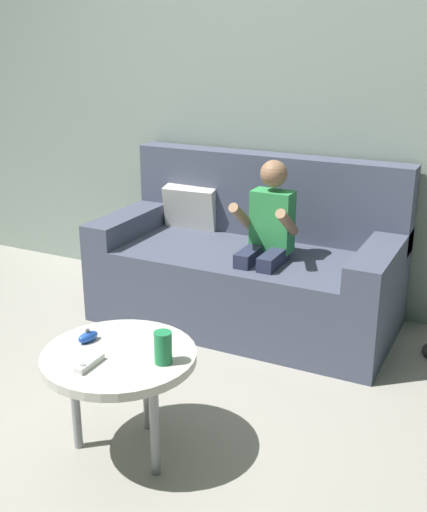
% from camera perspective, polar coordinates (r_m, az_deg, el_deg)
% --- Properties ---
extents(ground_plane, '(8.65, 8.65, 0.00)m').
position_cam_1_polar(ground_plane, '(2.82, -13.51, -15.42)').
color(ground_plane, '#9E998E').
extents(wall_back, '(4.32, 0.05, 2.50)m').
position_cam_1_polar(wall_back, '(3.89, 2.71, 14.42)').
color(wall_back, gray).
rests_on(wall_back, ground).
extents(couch, '(1.66, 0.80, 0.92)m').
position_cam_1_polar(couch, '(3.66, 3.11, -0.95)').
color(couch, '#474C60').
rests_on(couch, ground).
extents(person_seated_on_couch, '(0.31, 0.37, 0.96)m').
position_cam_1_polar(person_seated_on_couch, '(3.36, 4.66, 1.46)').
color(person_seated_on_couch, '#282D47').
rests_on(person_seated_on_couch, ground).
extents(coffee_table, '(0.59, 0.59, 0.44)m').
position_cam_1_polar(coffee_table, '(2.49, -8.32, -9.32)').
color(coffee_table, beige).
rests_on(coffee_table, ground).
extents(game_remote_white_near_edge, '(0.04, 0.14, 0.03)m').
position_cam_1_polar(game_remote_white_near_edge, '(2.38, -10.97, -9.34)').
color(game_remote_white_near_edge, white).
rests_on(game_remote_white_near_edge, coffee_table).
extents(nunchuk_blue, '(0.06, 0.10, 0.05)m').
position_cam_1_polar(nunchuk_blue, '(2.56, -11.08, -7.04)').
color(nunchuk_blue, blue).
rests_on(nunchuk_blue, coffee_table).
extents(soda_can, '(0.07, 0.07, 0.12)m').
position_cam_1_polar(soda_can, '(2.35, -4.50, -8.11)').
color(soda_can, '#1E7F47').
rests_on(soda_can, coffee_table).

